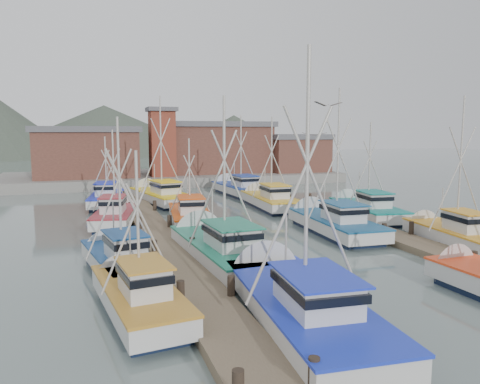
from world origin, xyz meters
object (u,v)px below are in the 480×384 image
object	(u,v)px
boat_0	(296,301)
boat_12	(159,195)
lookout_tower	(162,141)
boat_4	(219,247)
boat_8	(189,215)

from	to	relation	value
boat_0	boat_12	distance (m)	29.84
lookout_tower	boat_12	world-z (taller)	boat_12
boat_4	boat_12	bearing A→B (deg)	86.50
boat_12	lookout_tower	bearing A→B (deg)	67.56
boat_4	boat_8	size ratio (longest dim) A/B	1.20
lookout_tower	boat_8	bearing A→B (deg)	-94.76
lookout_tower	boat_8	size ratio (longest dim) A/B	0.97
boat_0	lookout_tower	bearing A→B (deg)	91.33
boat_0	boat_12	bearing A→B (deg)	95.03
lookout_tower	boat_4	size ratio (longest dim) A/B	0.81
boat_0	boat_4	bearing A→B (deg)	97.04
boat_0	boat_12	xyz separation A→B (m)	(-0.45, 29.84, 0.00)
boat_8	boat_4	bearing A→B (deg)	-85.78
lookout_tower	boat_12	xyz separation A→B (m)	(-2.63, -14.23, -4.86)
boat_4	lookout_tower	bearing A→B (deg)	82.23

